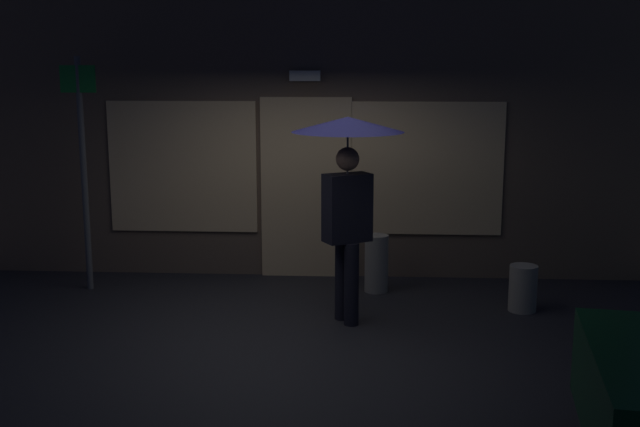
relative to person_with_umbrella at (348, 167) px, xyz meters
name	(u,v)px	position (x,y,z in m)	size (l,w,h in m)	color
ground_plane	(289,336)	(-0.54, -0.46, -1.59)	(18.00, 18.00, 0.00)	#26262B
building_facade	(307,120)	(-0.54, 1.88, 0.32)	(8.35, 0.48, 3.88)	brown
person_with_umbrella	(348,167)	(0.00, 0.00, 0.00)	(1.10, 1.10, 2.08)	black
street_sign_post	(83,161)	(-3.02, 0.99, -0.09)	(0.40, 0.07, 2.67)	#595B60
sidewalk_bollard	(376,263)	(0.31, 1.10, -1.26)	(0.27, 0.27, 0.67)	#9E998E
sidewalk_bollard_2	(523,288)	(1.86, 0.47, -1.35)	(0.29, 0.29, 0.50)	#9E998E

